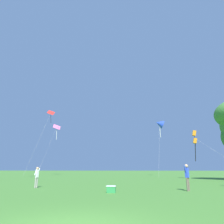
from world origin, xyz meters
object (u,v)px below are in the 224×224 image
at_px(kite_blue_delta, 160,124).
at_px(kite_red_high, 50,115).
at_px(picnic_cooler, 111,189).
at_px(person_near_tree, 187,175).
at_px(kite_pink_low, 56,130).
at_px(person_in_red_shirt, 37,175).
at_px(kite_orange_box, 195,138).

bearing_deg(kite_blue_delta, kite_red_high, 173.22).
bearing_deg(picnic_cooler, person_near_tree, 17.31).
distance_m(kite_pink_low, person_in_red_shirt, 35.26).
bearing_deg(kite_pink_low, person_in_red_shirt, -70.39).
distance_m(kite_pink_low, picnic_cooler, 40.40).
relative_size(kite_blue_delta, person_in_red_shirt, 7.67).
bearing_deg(kite_blue_delta, kite_orange_box, -75.05).
xyz_separation_m(kite_red_high, person_in_red_shirt, (13.53, -32.55, -13.90)).
relative_size(kite_orange_box, person_near_tree, 6.91).
xyz_separation_m(kite_red_high, kite_pink_low, (2.17, -0.67, -4.01)).
distance_m(kite_red_high, picnic_cooler, 43.16).
height_order(kite_orange_box, person_in_red_shirt, kite_orange_box).
xyz_separation_m(person_in_red_shirt, person_near_tree, (11.58, -1.19, 0.10)).
bearing_deg(kite_pink_low, person_near_tree, -55.25).
height_order(kite_blue_delta, picnic_cooler, kite_blue_delta).
bearing_deg(person_near_tree, kite_red_high, 126.66).
bearing_deg(kite_orange_box, person_in_red_shirt, -137.02).
height_order(kite_pink_low, person_near_tree, kite_pink_low).
xyz_separation_m(kite_red_high, picnic_cooler, (19.95, -35.35, -14.66)).
bearing_deg(kite_blue_delta, picnic_cooler, -102.70).
bearing_deg(person_near_tree, kite_orange_box, 71.90).
height_order(kite_red_high, person_near_tree, kite_red_high).
bearing_deg(kite_pink_low, kite_red_high, 162.79).
relative_size(kite_orange_box, kite_red_high, 0.75).
bearing_deg(kite_blue_delta, person_in_red_shirt, -114.97).
relative_size(kite_pink_low, person_near_tree, 6.94).
height_order(kite_red_high, kite_pink_low, kite_red_high).
height_order(kite_orange_box, kite_pink_low, kite_pink_low).
bearing_deg(kite_orange_box, kite_pink_low, 150.98).
bearing_deg(person_in_red_shirt, kite_pink_low, 109.61).
distance_m(kite_red_high, kite_blue_delta, 27.62).
distance_m(person_near_tree, picnic_cooler, 5.47).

